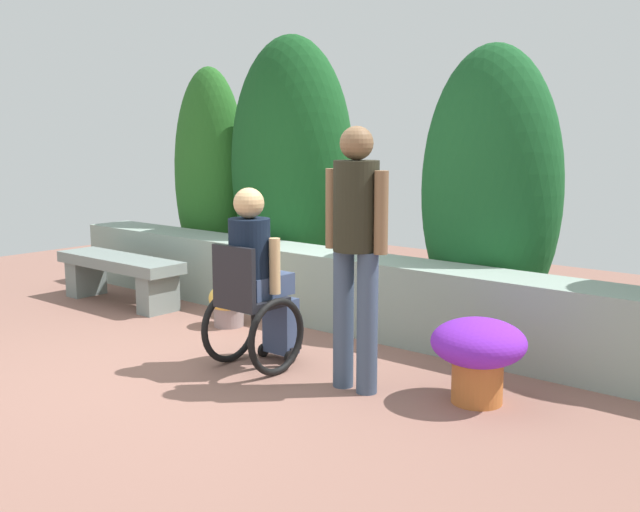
{
  "coord_description": "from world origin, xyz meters",
  "views": [
    {
      "loc": [
        4.03,
        -3.36,
        1.73
      ],
      "look_at": [
        0.66,
        0.64,
        0.85
      ],
      "focal_mm": 42.08,
      "sensor_mm": 36.0,
      "label": 1
    }
  ],
  "objects_px": {
    "person_standing_companion": "(356,240)",
    "flower_pot_terracotta_by_wall": "(478,351)",
    "person_in_wheelchair": "(255,285)",
    "flower_pot_purple_near": "(229,303)",
    "stone_bench": "(120,272)"
  },
  "relations": [
    {
      "from": "person_standing_companion",
      "to": "flower_pot_terracotta_by_wall",
      "type": "height_order",
      "value": "person_standing_companion"
    },
    {
      "from": "person_in_wheelchair",
      "to": "person_standing_companion",
      "type": "bearing_deg",
      "value": -3.12
    },
    {
      "from": "flower_pot_terracotta_by_wall",
      "to": "flower_pot_purple_near",
      "type": "bearing_deg",
      "value": 173.7
    },
    {
      "from": "flower_pot_purple_near",
      "to": "person_in_wheelchair",
      "type": "bearing_deg",
      "value": -33.55
    },
    {
      "from": "person_standing_companion",
      "to": "flower_pot_terracotta_by_wall",
      "type": "distance_m",
      "value": 1.06
    },
    {
      "from": "stone_bench",
      "to": "flower_pot_terracotta_by_wall",
      "type": "bearing_deg",
      "value": 5.37
    },
    {
      "from": "person_standing_companion",
      "to": "stone_bench",
      "type": "bearing_deg",
      "value": -172.3
    },
    {
      "from": "person_standing_companion",
      "to": "flower_pot_purple_near",
      "type": "distance_m",
      "value": 2.13
    },
    {
      "from": "stone_bench",
      "to": "flower_pot_terracotta_by_wall",
      "type": "height_order",
      "value": "flower_pot_terracotta_by_wall"
    },
    {
      "from": "person_in_wheelchair",
      "to": "person_standing_companion",
      "type": "distance_m",
      "value": 0.94
    },
    {
      "from": "person_in_wheelchair",
      "to": "person_standing_companion",
      "type": "xyz_separation_m",
      "value": [
        0.85,
        0.08,
        0.4
      ]
    },
    {
      "from": "stone_bench",
      "to": "person_in_wheelchair",
      "type": "xyz_separation_m",
      "value": [
        2.51,
        -0.59,
        0.3
      ]
    },
    {
      "from": "flower_pot_purple_near",
      "to": "flower_pot_terracotta_by_wall",
      "type": "distance_m",
      "value": 2.65
    },
    {
      "from": "flower_pot_purple_near",
      "to": "stone_bench",
      "type": "bearing_deg",
      "value": -176.39
    },
    {
      "from": "stone_bench",
      "to": "flower_pot_terracotta_by_wall",
      "type": "relative_size",
      "value": 2.59
    }
  ]
}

